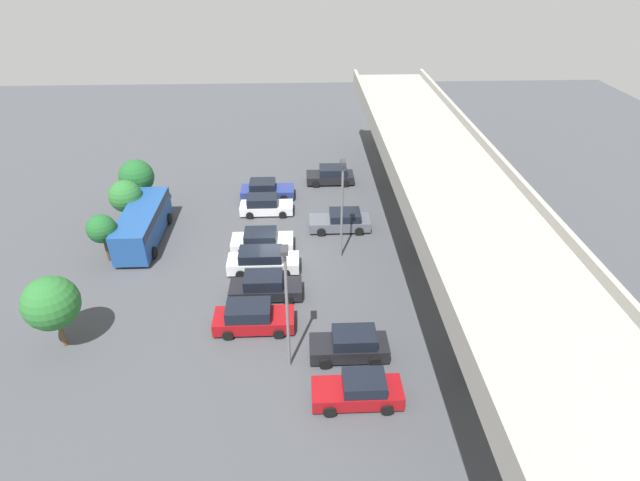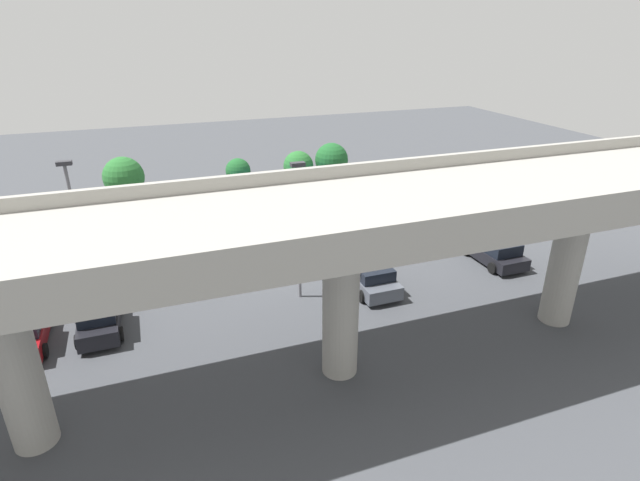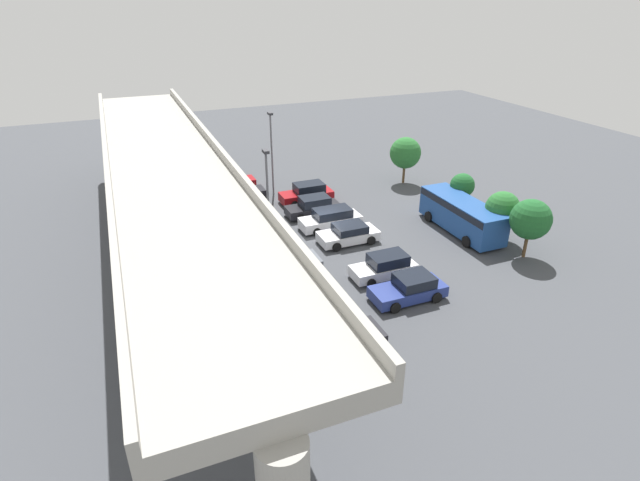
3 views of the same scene
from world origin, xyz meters
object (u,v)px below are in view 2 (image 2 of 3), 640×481
at_px(lamp_post_near_aisle, 299,221).
at_px(tree_front_centre, 298,166).
at_px(shuttle_bus, 277,187).
at_px(lamp_post_mid_lot, 76,221).
at_px(parked_car_3, 368,275).
at_px(tree_front_far_right, 124,177).
at_px(tree_front_right, 238,171).
at_px(parked_car_4, 291,241).
at_px(parked_car_5, 249,248).
at_px(parked_car_8, 99,316).
at_px(parked_car_9, 24,331).
at_px(parked_car_1, 406,224).
at_px(parked_car_2, 368,229).
at_px(parked_car_7, 149,260).
at_px(tree_front_left, 332,160).
at_px(parked_car_6, 202,257).
at_px(parked_car_0, 494,251).

distance_m(lamp_post_near_aisle, tree_front_centre, 17.27).
distance_m(shuttle_bus, lamp_post_mid_lot, 17.59).
height_order(parked_car_3, tree_front_far_right, tree_front_far_right).
relative_size(tree_front_centre, tree_front_right, 1.06).
height_order(shuttle_bus, lamp_post_near_aisle, lamp_post_near_aisle).
xyz_separation_m(parked_car_4, parked_car_5, (2.80, 0.22, 0.10)).
height_order(parked_car_3, parked_car_8, parked_car_8).
xyz_separation_m(lamp_post_mid_lot, tree_front_far_right, (-2.05, -12.71, -1.42)).
bearing_deg(parked_car_9, tree_front_centre, -48.37).
xyz_separation_m(parked_car_1, parked_car_9, (22.76, 5.71, 0.01)).
relative_size(parked_car_1, lamp_post_near_aisle, 0.62).
height_order(parked_car_2, tree_front_right, tree_front_right).
relative_size(parked_car_7, tree_front_centre, 1.22).
bearing_deg(tree_front_left, parked_car_8, 41.53).
relative_size(parked_car_2, parked_car_9, 0.96).
bearing_deg(parked_car_1, lamp_post_mid_lot, -83.63).
height_order(shuttle_bus, tree_front_left, tree_front_left).
bearing_deg(parked_car_5, parked_car_8, -58.03).
xyz_separation_m(lamp_post_mid_lot, tree_front_left, (-18.62, -12.66, -1.55)).
bearing_deg(parked_car_6, parked_car_7, -100.84).
bearing_deg(parked_car_3, tree_front_right, 12.52).
bearing_deg(parked_car_8, shuttle_bus, -41.62).
bearing_deg(tree_front_far_right, parked_car_5, 122.76).
xyz_separation_m(parked_car_8, tree_front_centre, (-15.14, -16.12, 1.77)).
height_order(parked_car_6, parked_car_7, parked_car_7).
xyz_separation_m(lamp_post_mid_lot, tree_front_centre, (-15.71, -12.79, -1.87)).
bearing_deg(parked_car_9, lamp_post_mid_lot, -36.61).
bearing_deg(shuttle_bus, tree_front_right, -35.09).
bearing_deg(shuttle_bus, parked_car_6, 52.47).
height_order(parked_car_1, tree_front_far_right, tree_front_far_right).
height_order(parked_car_2, tree_front_far_right, tree_front_far_right).
distance_m(parked_car_3, parked_car_8, 13.85).
bearing_deg(tree_front_left, parked_car_7, 33.95).
distance_m(lamp_post_mid_lot, tree_front_left, 22.57).
bearing_deg(tree_front_left, parked_car_9, 37.25).
height_order(parked_car_5, parked_car_8, parked_car_8).
bearing_deg(tree_front_centre, parked_car_2, 98.24).
distance_m(parked_car_2, parked_car_8, 17.57).
bearing_deg(parked_car_3, tree_front_centre, -4.48).
relative_size(parked_car_4, tree_front_right, 1.25).
bearing_deg(lamp_post_mid_lot, parked_car_2, -172.78).
height_order(parked_car_6, tree_front_left, tree_front_left).
bearing_deg(tree_front_right, parked_car_5, 81.39).
height_order(parked_car_1, parked_car_8, parked_car_8).
relative_size(parked_car_1, tree_front_far_right, 1.02).
bearing_deg(parked_car_4, tree_front_left, 147.02).
height_order(parked_car_1, tree_front_right, tree_front_right).
bearing_deg(tree_front_left, parked_car_6, 41.41).
bearing_deg(tree_front_centre, tree_front_left, 177.34).
xyz_separation_m(parked_car_0, parked_car_1, (2.79, -5.87, -0.03)).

